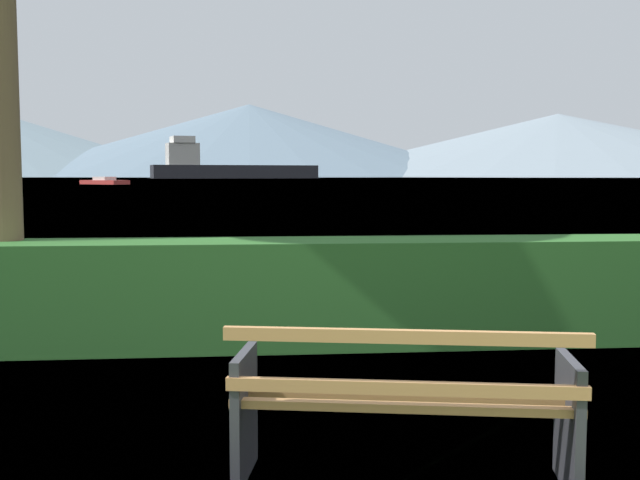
% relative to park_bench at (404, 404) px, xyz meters
% --- Properties ---
extents(ground_plane, '(1400.00, 1400.00, 0.00)m').
position_rel_park_bench_xyz_m(ground_plane, '(0.01, 0.06, -0.43)').
color(ground_plane, '#4C6B33').
extents(water_surface, '(620.00, 620.00, 0.00)m').
position_rel_park_bench_xyz_m(water_surface, '(0.01, 309.23, -0.43)').
color(water_surface, '#7A99A8').
rests_on(water_surface, ground_plane).
extents(park_bench, '(1.84, 0.89, 0.87)m').
position_rel_park_bench_xyz_m(park_bench, '(0.00, 0.00, 0.00)').
color(park_bench, '#A0703F').
rests_on(park_bench, ground_plane).
extents(hedge_row, '(9.04, 0.85, 1.00)m').
position_rel_park_bench_xyz_m(hedge_row, '(0.01, 3.37, 0.07)').
color(hedge_row, '#285B23').
rests_on(hedge_row, ground_plane).
extents(cargo_ship_large, '(66.10, 26.42, 16.20)m').
position_rel_park_bench_xyz_m(cargo_ship_large, '(-10.65, 302.76, 4.10)').
color(cargo_ship_large, '#232328').
rests_on(cargo_ship_large, water_surface).
extents(sailboat_mid, '(8.60, 8.20, 1.24)m').
position_rel_park_bench_xyz_m(sailboat_mid, '(-23.93, 123.49, 0.02)').
color(sailboat_mid, '#B2332D').
rests_on(sailboat_mid, water_surface).
extents(distant_hills, '(798.17, 399.09, 54.48)m').
position_rel_park_bench_xyz_m(distant_hills, '(2.93, 561.87, 25.07)').
color(distant_hills, slate).
rests_on(distant_hills, ground_plane).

